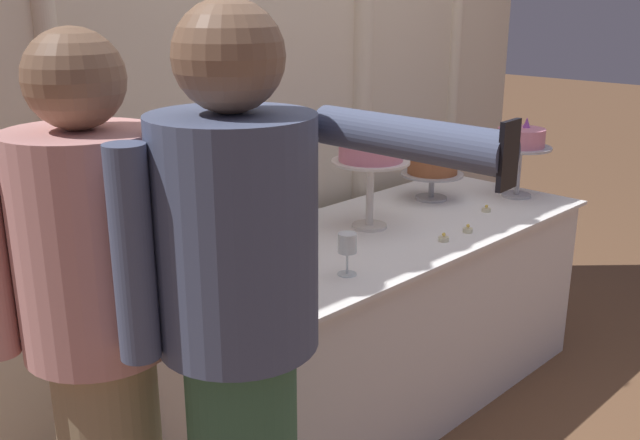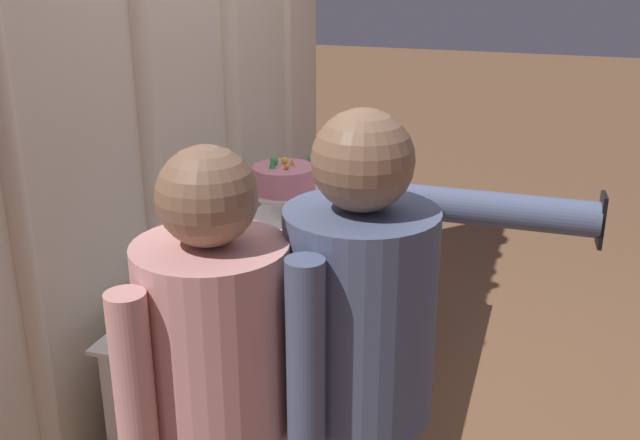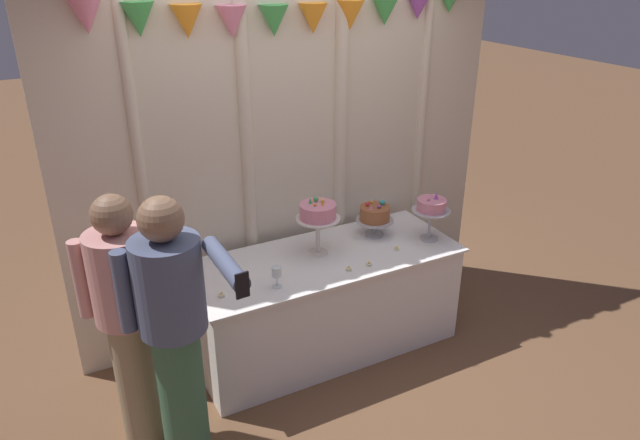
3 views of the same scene
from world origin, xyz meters
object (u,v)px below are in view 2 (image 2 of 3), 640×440
(cake_display_rightmost, at_px, (377,149))
(tealight_near_right, at_px, (373,241))
(cake_display_leftmost, at_px, (284,184))
(tealight_far_left, at_px, (266,352))
(cake_table, at_px, (302,333))
(wine_glass, at_px, (317,282))
(guest_girl_blue_dress, at_px, (360,407))
(cake_display_center, at_px, (309,180))
(tealight_far_right, at_px, (367,216))
(tealight_near_left, at_px, (362,254))

(cake_display_rightmost, distance_m, tealight_near_right, 0.66)
(cake_display_leftmost, height_order, cake_display_rightmost, cake_display_leftmost)
(tealight_far_left, bearing_deg, cake_display_leftmost, 16.21)
(cake_table, relative_size, cake_display_rightmost, 5.27)
(cake_display_leftmost, xyz_separation_m, tealight_far_left, (-0.78, -0.23, -0.29))
(wine_glass, xyz_separation_m, guest_girl_blue_dress, (-0.74, -0.35, 0.04))
(cake_display_leftmost, bearing_deg, tealight_far_left, -163.79)
(cake_table, height_order, cake_display_leftmost, cake_display_leftmost)
(tealight_far_left, relative_size, guest_girl_blue_dress, 0.03)
(wine_glass, height_order, guest_girl_blue_dress, guest_girl_blue_dress)
(wine_glass, bearing_deg, cake_display_center, 20.23)
(cake_display_center, xyz_separation_m, tealight_far_right, (0.01, -0.29, -0.15))
(cake_display_rightmost, relative_size, tealight_far_left, 8.25)
(cake_table, bearing_deg, tealight_far_right, -17.34)
(wine_glass, bearing_deg, tealight_near_right, -3.24)
(cake_display_center, bearing_deg, cake_display_rightmost, -38.67)
(cake_display_center, xyz_separation_m, wine_glass, (-0.94, -0.35, -0.06))
(guest_girl_blue_dress, bearing_deg, cake_display_rightmost, 12.65)
(wine_glass, distance_m, guest_girl_blue_dress, 0.82)
(tealight_far_right, bearing_deg, tealight_far_left, -179.52)
(cake_display_rightmost, relative_size, tealight_near_left, 9.13)
(guest_girl_blue_dress, bearing_deg, wine_glass, 25.54)
(wine_glass, xyz_separation_m, tealight_near_right, (0.66, -0.04, -0.09))
(wine_glass, height_order, tealight_near_left, wine_glass)
(tealight_near_right, height_order, tealight_far_right, tealight_near_right)
(tealight_far_left, bearing_deg, cake_display_center, 12.91)
(tealight_far_right, bearing_deg, cake_display_leftmost, 157.08)
(wine_glass, relative_size, tealight_far_left, 3.27)
(cake_display_rightmost, xyz_separation_m, wine_glass, (-1.26, -0.10, -0.15))
(cake_table, xyz_separation_m, wine_glass, (-0.46, -0.22, 0.48))
(cake_display_center, bearing_deg, tealight_near_right, -126.68)
(tealight_far_right, bearing_deg, cake_display_rightmost, 6.19)
(cake_table, relative_size, cake_display_center, 6.83)
(guest_girl_blue_dress, bearing_deg, tealight_far_left, 46.16)
(cake_display_leftmost, xyz_separation_m, cake_display_center, (0.51, 0.07, -0.14))
(wine_glass, height_order, tealight_far_left, wine_glass)
(cake_display_leftmost, relative_size, wine_glass, 2.89)
(cake_display_center, bearing_deg, cake_table, -164.92)
(cake_table, xyz_separation_m, cake_display_rightmost, (0.80, -0.12, 0.63))
(cake_table, height_order, tealight_near_left, tealight_near_left)
(tealight_near_left, bearing_deg, cake_table, 100.73)
(cake_table, relative_size, wine_glass, 13.32)
(cake_display_rightmost, distance_m, tealight_far_right, 0.39)
(cake_table, distance_m, cake_display_leftmost, 0.68)
(cake_table, distance_m, wine_glass, 0.70)
(cake_display_center, relative_size, tealight_near_left, 7.05)
(tealight_near_right, relative_size, tealight_far_right, 0.98)
(cake_table, relative_size, tealight_near_right, 49.60)
(wine_glass, height_order, tealight_far_right, wine_glass)
(wine_glass, bearing_deg, guest_girl_blue_dress, -154.46)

